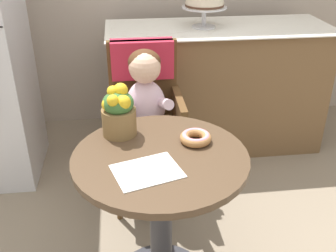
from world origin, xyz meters
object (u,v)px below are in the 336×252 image
cafe_table (161,197)px  wicker_chair (144,98)px  seated_child (146,103)px  flower_vase (118,111)px  donut_front (196,137)px

cafe_table → wicker_chair: bearing=91.1°
seated_child → flower_vase: seated_child is taller
cafe_table → wicker_chair: wicker_chair is taller
cafe_table → seated_child: size_ratio=0.99×
cafe_table → seated_child: (-0.01, 0.60, 0.17)m
wicker_chair → flower_vase: wicker_chair is taller
donut_front → flower_vase: flower_vase is taller
cafe_table → donut_front: size_ratio=5.34×
donut_front → seated_child: bearing=108.7°
seated_child → cafe_table: bearing=-88.7°
seated_child → flower_vase: size_ratio=3.12×
cafe_table → wicker_chair: 0.77m
cafe_table → flower_vase: flower_vase is taller
seated_child → donut_front: 0.55m
cafe_table → wicker_chair: (-0.01, 0.76, 0.13)m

